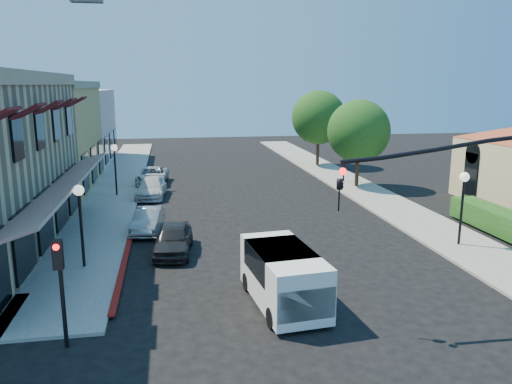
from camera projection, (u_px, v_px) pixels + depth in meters
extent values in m
plane|color=black|center=(345.00, 349.00, 14.48)|extent=(120.00, 120.00, 0.00)
cube|color=gray|center=(120.00, 182.00, 38.99)|extent=(3.50, 50.00, 0.12)
cube|color=gray|center=(334.00, 175.00, 41.94)|extent=(3.50, 50.00, 0.12)
cube|color=maroon|center=(124.00, 266.00, 21.03)|extent=(0.25, 10.00, 0.06)
cube|color=tan|center=(31.00, 78.00, 21.63)|extent=(0.50, 18.20, 0.60)
cube|color=#561416|center=(65.00, 184.00, 22.81)|extent=(1.75, 17.00, 0.67)
cube|color=#4E0F14|center=(29.00, 111.00, 18.55)|extent=(1.02, 1.50, 0.60)
cube|color=#4E0F14|center=(49.00, 107.00, 21.82)|extent=(1.02, 1.50, 0.60)
cube|color=#4E0F14|center=(65.00, 104.00, 25.10)|extent=(1.02, 1.50, 0.60)
cube|color=#4E0F14|center=(77.00, 102.00, 28.37)|extent=(1.02, 1.50, 0.60)
cube|color=black|center=(24.00, 243.00, 19.03)|extent=(0.12, 2.60, 2.60)
cube|color=black|center=(45.00, 219.00, 22.30)|extent=(0.12, 2.60, 2.60)
cube|color=black|center=(60.00, 202.00, 25.58)|extent=(0.12, 2.60, 2.60)
cube|color=black|center=(72.00, 189.00, 28.85)|extent=(0.12, 2.60, 2.60)
cube|color=tan|center=(20.00, 137.00, 36.10)|extent=(10.00, 12.00, 7.60)
cube|color=#C8A397|center=(56.00, 127.00, 47.72)|extent=(10.00, 12.00, 7.00)
cube|color=black|center=(471.00, 174.00, 32.42)|extent=(0.12, 1.40, 2.80)
cube|color=#1D4714|center=(505.00, 237.00, 25.12)|extent=(1.40, 8.00, 1.10)
cylinder|color=#322214|center=(357.00, 174.00, 36.93)|extent=(0.28, 0.28, 2.10)
sphere|color=#1D4714|center=(359.00, 131.00, 36.26)|extent=(4.56, 4.56, 4.56)
cylinder|color=#322214|center=(318.00, 154.00, 46.54)|extent=(0.28, 0.28, 2.27)
sphere|color=#1D4714|center=(319.00, 117.00, 45.81)|extent=(4.94, 4.94, 4.94)
cylinder|color=black|center=(462.00, 148.00, 15.44)|extent=(7.80, 0.14, 0.14)
imported|color=black|center=(341.00, 180.00, 14.97)|extent=(0.20, 0.16, 1.00)
sphere|color=#FF0C0C|center=(343.00, 171.00, 14.73)|extent=(0.22, 0.22, 0.22)
cylinder|color=black|center=(63.00, 299.00, 14.26)|extent=(0.12, 0.12, 3.00)
cube|color=black|center=(58.00, 254.00, 13.82)|extent=(0.28, 0.22, 0.85)
sphere|color=#FF0C0C|center=(56.00, 247.00, 13.66)|extent=(0.18, 0.18, 0.18)
cylinder|color=black|center=(82.00, 232.00, 20.42)|extent=(0.12, 0.12, 3.20)
sphere|color=white|center=(79.00, 190.00, 20.05)|extent=(0.44, 0.44, 0.44)
cylinder|color=black|center=(116.00, 173.00, 33.90)|extent=(0.12, 0.12, 3.20)
sphere|color=white|center=(114.00, 148.00, 33.53)|extent=(0.44, 0.44, 0.44)
cylinder|color=black|center=(461.00, 214.00, 23.28)|extent=(0.12, 0.12, 3.20)
sphere|color=white|center=(465.00, 177.00, 22.91)|extent=(0.44, 0.44, 0.44)
cylinder|color=black|center=(344.00, 162.00, 38.68)|extent=(0.12, 0.12, 3.20)
sphere|color=white|center=(345.00, 140.00, 38.32)|extent=(0.44, 0.44, 0.44)
cube|color=white|center=(283.00, 276.00, 17.17)|extent=(2.37, 4.65, 1.83)
cube|color=white|center=(303.00, 301.00, 15.37)|extent=(1.94, 0.80, 1.02)
cube|color=black|center=(300.00, 282.00, 15.60)|extent=(1.73, 0.27, 0.92)
cube|color=black|center=(281.00, 260.00, 17.36)|extent=(2.21, 2.83, 0.92)
cylinder|color=black|center=(273.00, 318.00, 15.66)|extent=(0.32, 0.69, 0.67)
cylinder|color=black|center=(248.00, 282.00, 18.53)|extent=(0.32, 0.69, 0.67)
cylinder|color=black|center=(324.00, 311.00, 16.12)|extent=(0.32, 0.69, 0.67)
cylinder|color=black|center=(292.00, 277.00, 18.99)|extent=(0.32, 0.69, 0.67)
imported|color=black|center=(173.00, 239.00, 22.58)|extent=(2.02, 4.10, 1.34)
imported|color=#979A9C|center=(148.00, 220.00, 25.85)|extent=(1.78, 3.86, 1.23)
imported|color=silver|center=(151.00, 188.00, 33.84)|extent=(2.20, 4.60, 1.29)
imported|color=silver|center=(152.00, 176.00, 38.34)|extent=(2.56, 4.79, 1.28)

